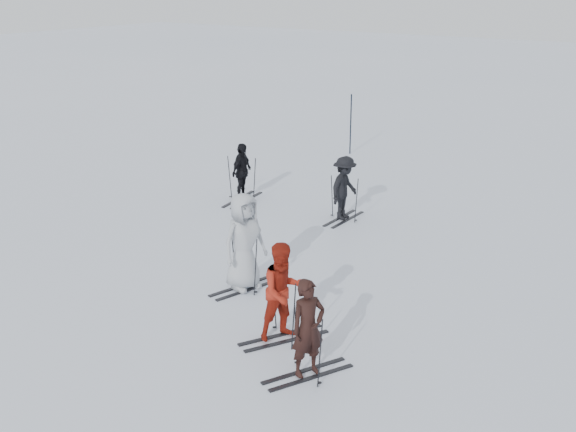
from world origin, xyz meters
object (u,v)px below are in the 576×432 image
(skier_uphill_left, at_px, (242,173))
(skier_uphill_far, at_px, (344,189))
(skier_grey, at_px, (244,243))
(skier_red, at_px, (284,293))
(piste_marker, at_px, (351,124))
(skier_near_dark, at_px, (308,330))

(skier_uphill_left, distance_m, skier_uphill_far, 3.24)
(skier_grey, xyz_separation_m, skier_uphill_left, (-3.73, 4.80, -0.19))
(skier_red, xyz_separation_m, skier_uphill_far, (-2.37, 6.27, -0.05))
(skier_uphill_far, bearing_deg, piste_marker, 28.19)
(skier_red, bearing_deg, skier_uphill_far, 49.52)
(skier_near_dark, relative_size, skier_red, 0.92)
(skier_grey, xyz_separation_m, skier_uphill_far, (-0.50, 4.94, -0.17))
(skier_uphill_far, bearing_deg, skier_red, -159.15)
(skier_near_dark, bearing_deg, skier_uphill_left, 69.68)
(skier_grey, relative_size, piste_marker, 0.94)
(skier_grey, height_order, piste_marker, piste_marker)
(piste_marker, bearing_deg, skier_uphill_left, -88.27)
(skier_near_dark, relative_size, skier_grey, 0.81)
(skier_red, height_order, piste_marker, piste_marker)
(skier_near_dark, bearing_deg, skier_uphill_far, 51.53)
(skier_red, bearing_deg, piste_marker, 53.35)
(skier_uphill_left, bearing_deg, skier_uphill_far, -95.68)
(skier_red, bearing_deg, skier_near_dark, -99.25)
(skier_near_dark, relative_size, skier_uphill_far, 0.98)
(skier_near_dark, height_order, skier_grey, skier_grey)
(skier_near_dark, bearing_deg, piste_marker, 52.73)
(skier_uphill_left, distance_m, piste_marker, 6.61)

